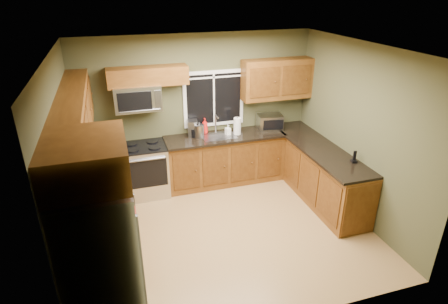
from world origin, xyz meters
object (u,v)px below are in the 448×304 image
soap_bottle_a (205,126)px  cordless_phone (354,159)px  toaster_oven (270,122)px  paper_towel_roll (237,126)px  coffee_maker (193,129)px  kettle (199,131)px  microwave (138,98)px  range (145,170)px  soap_bottle_b (228,130)px  refrigerator (103,261)px

soap_bottle_a → cordless_phone: size_ratio=1.52×
toaster_oven → paper_towel_roll: paper_towel_roll is taller
coffee_maker → kettle: 0.16m
microwave → soap_bottle_a: bearing=4.7°
range → cordless_phone: bearing=-28.2°
cordless_phone → coffee_maker: bearing=139.7°
kettle → soap_bottle_b: 0.53m
paper_towel_roll → soap_bottle_b: paper_towel_roll is taller
refrigerator → range: bearing=76.0°
coffee_maker → toaster_oven: bearing=-3.7°
range → soap_bottle_b: bearing=1.3°
paper_towel_roll → soap_bottle_a: 0.59m
soap_bottle_a → microwave: bearing=-175.3°
refrigerator → soap_bottle_b: size_ratio=9.55×
kettle → cordless_phone: 2.62m
microwave → paper_towel_roll: 1.82m
toaster_oven → microwave: bearing=178.6°
soap_bottle_b → cordless_phone: (1.50, -1.66, -0.04)m
microwave → paper_towel_roll: bearing=-4.2°
soap_bottle_a → cordless_phone: (1.88, -1.86, -0.09)m
refrigerator → microwave: size_ratio=2.37×
toaster_oven → soap_bottle_a: (-1.21, 0.15, 0.00)m
refrigerator → range: refrigerator is taller
microwave → coffee_maker: microwave is taller
toaster_oven → range: bearing=-178.1°
microwave → refrigerator: bearing=-103.3°
refrigerator → cordless_phone: size_ratio=9.61×
microwave → paper_towel_roll: size_ratio=2.23×
microwave → soap_bottle_b: bearing=-3.8°
cordless_phone → kettle: bearing=140.7°
coffee_maker → microwave: bearing=-177.9°
refrigerator → microwave: bearing=76.7°
range → microwave: (-0.00, 0.14, 1.26)m
coffee_maker → cordless_phone: 2.78m
range → microwave: size_ratio=1.23×
coffee_maker → refrigerator: bearing=-118.6°
refrigerator → cordless_phone: (3.72, 1.14, 0.10)m
paper_towel_roll → cordless_phone: size_ratio=1.82×
range → toaster_oven: 2.44m
coffee_maker → paper_towel_roll: 0.80m
refrigerator → kettle: size_ratio=5.96×
range → cordless_phone: cordless_phone is taller
toaster_oven → cordless_phone: bearing=-68.7°
coffee_maker → kettle: (0.08, -0.14, 0.00)m
coffee_maker → kettle: size_ratio=0.95×
refrigerator → coffee_maker: bearing=61.4°
range → soap_bottle_a: (1.15, 0.23, 0.61)m
toaster_oven → cordless_phone: 1.83m
microwave → cordless_phone: microwave is taller
range → refrigerator: bearing=-104.0°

